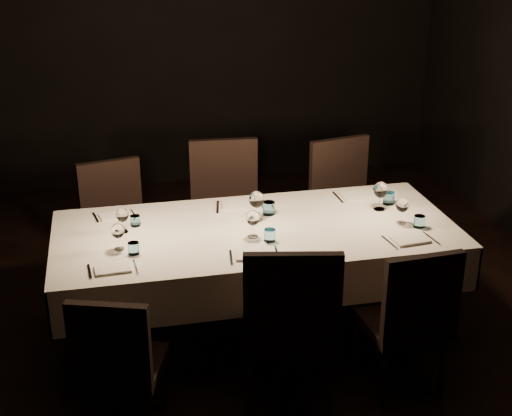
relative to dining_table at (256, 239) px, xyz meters
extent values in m
cube|color=black|center=(0.00, 0.00, -0.69)|extent=(5.00, 6.00, 0.01)
cube|color=black|center=(0.00, 3.00, 0.81)|extent=(5.00, 0.01, 3.00)
cube|color=black|center=(0.00, 0.00, 0.04)|extent=(2.40, 1.00, 0.04)
cylinder|color=black|center=(-1.12, -0.42, -0.33)|extent=(0.07, 0.07, 0.71)
cylinder|color=black|center=(-1.12, 0.42, -0.33)|extent=(0.07, 0.07, 0.71)
cylinder|color=black|center=(1.12, -0.42, -0.33)|extent=(0.07, 0.07, 0.71)
cylinder|color=black|center=(1.12, 0.42, -0.33)|extent=(0.07, 0.07, 0.71)
cube|color=beige|center=(0.00, 0.00, 0.07)|extent=(2.52, 1.12, 0.01)
cube|color=beige|center=(0.00, 0.55, -0.08)|extent=(2.52, 0.01, 0.28)
cube|color=beige|center=(0.00, -0.55, -0.08)|extent=(2.52, 0.01, 0.28)
cube|color=beige|center=(1.25, 0.00, -0.08)|extent=(0.01, 1.12, 0.28)
cube|color=beige|center=(-1.25, 0.00, -0.08)|extent=(0.01, 1.12, 0.28)
cylinder|color=black|center=(-0.67, -0.66, -0.51)|extent=(0.04, 0.04, 0.36)
cylinder|color=black|center=(-0.99, -0.55, -0.51)|extent=(0.04, 0.04, 0.36)
cylinder|color=black|center=(-1.10, -0.87, -0.51)|extent=(0.04, 0.04, 0.36)
cube|color=black|center=(-0.89, -0.76, -0.30)|extent=(0.53, 0.53, 0.05)
cube|color=black|center=(-0.94, -0.93, -0.05)|extent=(0.41, 0.18, 0.45)
cube|color=silver|center=(-0.90, -0.38, 0.08)|extent=(0.21, 0.14, 0.01)
cube|color=silver|center=(-1.03, -0.38, 0.08)|extent=(0.03, 0.18, 0.01)
cube|color=silver|center=(-0.77, -0.38, 0.08)|extent=(0.03, 0.18, 0.01)
cylinder|color=#AADEF2|center=(-0.77, -0.20, 0.11)|extent=(0.07, 0.07, 0.07)
cylinder|color=white|center=(-0.85, -0.12, 0.08)|extent=(0.06, 0.06, 0.00)
cylinder|color=white|center=(-0.85, -0.12, 0.12)|extent=(0.01, 0.01, 0.08)
ellipsoid|color=white|center=(-0.85, -0.12, 0.19)|extent=(0.08, 0.08, 0.09)
cylinder|color=black|center=(0.27, -0.57, -0.47)|extent=(0.04, 0.04, 0.44)
cylinder|color=black|center=(0.19, -0.99, -0.47)|extent=(0.04, 0.04, 0.44)
cylinder|color=black|center=(-0.14, -0.49, -0.47)|extent=(0.04, 0.04, 0.44)
cylinder|color=black|center=(-0.22, -0.90, -0.47)|extent=(0.04, 0.04, 0.44)
cube|color=black|center=(0.03, -0.74, -0.22)|extent=(0.59, 0.59, 0.07)
cube|color=black|center=(-0.02, -0.95, 0.09)|extent=(0.50, 0.15, 0.55)
cube|color=silver|center=(-0.09, -0.38, 0.08)|extent=(0.23, 0.17, 0.02)
cube|color=silver|center=(-0.23, -0.38, 0.08)|extent=(0.04, 0.19, 0.01)
cube|color=silver|center=(0.04, -0.38, 0.08)|extent=(0.04, 0.19, 0.01)
cylinder|color=#AADEF2|center=(0.04, -0.20, 0.11)|extent=(0.07, 0.07, 0.08)
cylinder|color=white|center=(-0.05, -0.12, 0.08)|extent=(0.07, 0.07, 0.00)
cylinder|color=white|center=(-0.05, -0.12, 0.12)|extent=(0.01, 0.01, 0.08)
ellipsoid|color=white|center=(-0.05, -0.12, 0.20)|extent=(0.09, 0.09, 0.10)
cylinder|color=black|center=(0.87, -0.53, -0.49)|extent=(0.04, 0.04, 0.39)
cylinder|color=black|center=(0.90, -0.90, -0.49)|extent=(0.04, 0.04, 0.39)
cylinder|color=black|center=(0.50, -0.55, -0.49)|extent=(0.04, 0.04, 0.39)
cylinder|color=black|center=(0.53, -0.92, -0.49)|extent=(0.04, 0.04, 0.39)
cube|color=black|center=(0.70, -0.72, -0.27)|extent=(0.48, 0.48, 0.06)
cube|color=black|center=(0.71, -0.92, 0.01)|extent=(0.45, 0.08, 0.49)
cube|color=silver|center=(0.88, -0.38, 0.08)|extent=(0.23, 0.16, 0.02)
cube|color=silver|center=(0.74, -0.38, 0.08)|extent=(0.04, 0.19, 0.01)
cube|color=silver|center=(1.01, -0.38, 0.08)|extent=(0.03, 0.19, 0.01)
cylinder|color=#AADEF2|center=(1.01, -0.20, 0.11)|extent=(0.07, 0.07, 0.08)
cylinder|color=white|center=(0.92, -0.12, 0.08)|extent=(0.07, 0.07, 0.00)
cylinder|color=white|center=(0.92, -0.12, 0.12)|extent=(0.01, 0.01, 0.08)
ellipsoid|color=white|center=(0.92, -0.12, 0.20)|extent=(0.09, 0.09, 0.10)
cylinder|color=black|center=(-0.98, 0.55, -0.49)|extent=(0.04, 0.04, 0.40)
cylinder|color=black|center=(-1.06, 0.92, -0.49)|extent=(0.04, 0.04, 0.40)
cylinder|color=black|center=(-0.62, 0.63, -0.49)|extent=(0.04, 0.04, 0.40)
cylinder|color=black|center=(-0.70, 1.00, -0.49)|extent=(0.04, 0.04, 0.40)
cube|color=black|center=(-0.84, 0.78, -0.26)|extent=(0.54, 0.54, 0.06)
cube|color=black|center=(-0.88, 0.97, 0.02)|extent=(0.46, 0.15, 0.50)
cube|color=silver|center=(-0.86, 0.38, 0.08)|extent=(0.21, 0.16, 0.01)
cube|color=silver|center=(-0.99, 0.38, 0.08)|extent=(0.04, 0.18, 0.01)
cube|color=silver|center=(-0.74, 0.38, 0.08)|extent=(0.04, 0.18, 0.01)
cylinder|color=#AADEF2|center=(-0.74, 0.20, 0.11)|extent=(0.06, 0.06, 0.07)
cylinder|color=white|center=(-0.82, 0.12, 0.08)|extent=(0.06, 0.06, 0.00)
cylinder|color=white|center=(-0.82, 0.12, 0.12)|extent=(0.01, 0.01, 0.07)
ellipsoid|color=white|center=(-0.82, 0.12, 0.19)|extent=(0.08, 0.08, 0.09)
cylinder|color=black|center=(-0.28, 0.55, -0.47)|extent=(0.04, 0.04, 0.44)
cylinder|color=black|center=(-0.25, 0.97, -0.47)|extent=(0.04, 0.04, 0.44)
cylinder|color=black|center=(0.14, 0.52, -0.47)|extent=(0.04, 0.04, 0.44)
cylinder|color=black|center=(0.17, 0.94, -0.47)|extent=(0.04, 0.04, 0.44)
cube|color=black|center=(-0.05, 0.74, -0.21)|extent=(0.54, 0.54, 0.07)
cube|color=black|center=(-0.04, 0.97, 0.09)|extent=(0.51, 0.09, 0.55)
cube|color=silver|center=(-0.03, 0.38, 0.08)|extent=(0.27, 0.19, 0.02)
cube|color=silver|center=(-0.18, 0.38, 0.08)|extent=(0.06, 0.22, 0.01)
cube|color=silver|center=(0.13, 0.38, 0.08)|extent=(0.05, 0.22, 0.01)
cylinder|color=#AADEF2|center=(0.13, 0.20, 0.12)|extent=(0.08, 0.08, 0.09)
cylinder|color=white|center=(0.03, 0.12, 0.08)|extent=(0.08, 0.08, 0.00)
cylinder|color=white|center=(0.03, 0.12, 0.13)|extent=(0.01, 0.01, 0.09)
ellipsoid|color=white|center=(0.03, 0.12, 0.22)|extent=(0.10, 0.10, 0.11)
cylinder|color=black|center=(0.74, 0.47, -0.47)|extent=(0.04, 0.04, 0.43)
cylinder|color=black|center=(0.65, 0.87, -0.47)|extent=(0.04, 0.04, 0.43)
cylinder|color=black|center=(1.14, 0.55, -0.47)|extent=(0.04, 0.04, 0.43)
cylinder|color=black|center=(1.05, 0.95, -0.47)|extent=(0.04, 0.04, 0.43)
cube|color=black|center=(0.89, 0.71, -0.23)|extent=(0.58, 0.58, 0.06)
cube|color=black|center=(0.85, 0.92, 0.07)|extent=(0.49, 0.15, 0.53)
cube|color=silver|center=(0.82, 0.38, 0.08)|extent=(0.24, 0.16, 0.02)
cube|color=silver|center=(0.67, 0.38, 0.08)|extent=(0.02, 0.22, 0.01)
cube|color=silver|center=(0.97, 0.38, 0.08)|extent=(0.02, 0.22, 0.01)
cylinder|color=#AADEF2|center=(0.97, 0.20, 0.12)|extent=(0.08, 0.08, 0.08)
cylinder|color=white|center=(0.87, 0.12, 0.08)|extent=(0.07, 0.07, 0.00)
cylinder|color=white|center=(0.87, 0.12, 0.13)|extent=(0.01, 0.01, 0.09)
ellipsoid|color=white|center=(0.87, 0.12, 0.22)|extent=(0.10, 0.10, 0.11)
camera|label=1|loc=(-0.87, -3.99, 1.92)|focal=50.00mm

